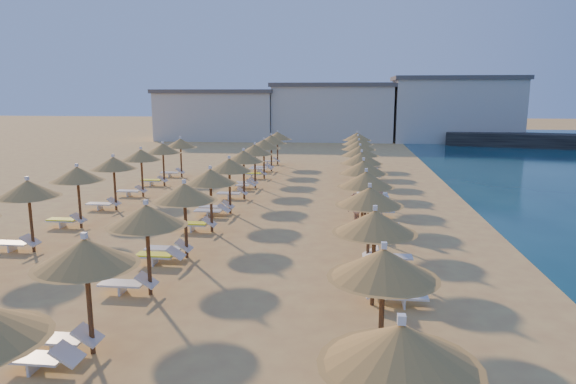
# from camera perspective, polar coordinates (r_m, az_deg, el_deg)

# --- Properties ---
(ground) EXTENTS (220.00, 220.00, 0.00)m
(ground) POSITION_cam_1_polar(r_m,az_deg,el_deg) (21.61, -2.34, -5.37)
(ground) COLOR #E5BC64
(ground) RESTS_ON ground
(hotel_blocks) EXTENTS (46.00, 9.04, 8.10)m
(hotel_blocks) POSITION_cam_1_polar(r_m,az_deg,el_deg) (67.22, 5.99, 8.88)
(hotel_blocks) COLOR beige
(hotel_blocks) RESTS_ON ground
(parasol_row_east) EXTENTS (2.43, 38.74, 2.96)m
(parasol_row_east) POSITION_cam_1_polar(r_m,az_deg,el_deg) (25.41, 8.38, 2.64)
(parasol_row_east) COLOR brown
(parasol_row_east) RESTS_ON ground
(parasol_row_west) EXTENTS (2.43, 38.74, 2.96)m
(parasol_row_west) POSITION_cam_1_polar(r_m,az_deg,el_deg) (26.06, -6.54, 2.89)
(parasol_row_west) COLOR brown
(parasol_row_west) RESTS_ON ground
(parasol_row_inland) EXTENTS (2.43, 24.21, 2.96)m
(parasol_row_inland) POSITION_cam_1_polar(r_m,az_deg,el_deg) (28.09, -18.83, 2.95)
(parasol_row_inland) COLOR brown
(parasol_row_inland) RESTS_ON ground
(loungers) EXTENTS (16.00, 37.80, 0.66)m
(loungers) POSITION_cam_1_polar(r_m,az_deg,el_deg) (26.07, -2.96, -1.75)
(loungers) COLOR white
(loungers) RESTS_ON ground
(beachgoer_a) EXTENTS (0.53, 0.74, 1.87)m
(beachgoer_a) POSITION_cam_1_polar(r_m,az_deg,el_deg) (23.42, 9.96, -1.88)
(beachgoer_a) COLOR tan
(beachgoer_a) RESTS_ON ground
(beachgoer_b) EXTENTS (0.70, 0.83, 1.53)m
(beachgoer_b) POSITION_cam_1_polar(r_m,az_deg,el_deg) (23.87, 7.37, -1.98)
(beachgoer_b) COLOR tan
(beachgoer_b) RESTS_ON ground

